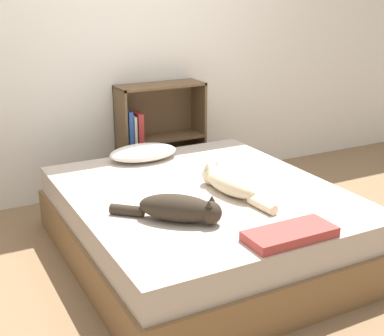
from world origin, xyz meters
TOP-DOWN VIEW (x-y plane):
  - ground_plane at (0.00, 0.00)m, footprint 8.00×8.00m
  - wall_back at (0.00, 1.34)m, footprint 8.00×0.06m
  - bed at (0.00, 0.00)m, footprint 1.59×1.83m
  - pillow at (-0.08, 0.73)m, footprint 0.49×0.31m
  - cat_light at (0.12, -0.10)m, footprint 0.20×0.64m
  - cat_dark at (-0.32, -0.34)m, footprint 0.50×0.48m
  - bookshelf at (0.24, 1.20)m, footprint 0.70×0.26m
  - blanket_fold at (0.06, -0.77)m, footprint 0.46×0.20m

SIDE VIEW (x-z plane):
  - ground_plane at x=0.00m, z-range 0.00..0.00m
  - bed at x=0.00m, z-range 0.00..0.42m
  - bookshelf at x=0.24m, z-range 0.01..0.88m
  - blanket_fold at x=0.06m, z-range 0.43..0.48m
  - pillow at x=-0.08m, z-range 0.43..0.53m
  - cat_light at x=0.12m, z-range 0.42..0.57m
  - cat_dark at x=-0.32m, z-range 0.42..0.57m
  - wall_back at x=0.00m, z-range 0.00..2.50m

